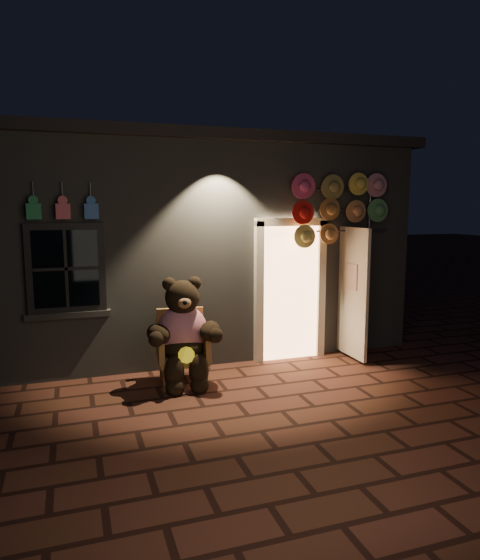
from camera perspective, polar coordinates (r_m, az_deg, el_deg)
name	(u,v)px	position (r m, az deg, el deg)	size (l,w,h in m)	color
ground	(237,402)	(6.25, -0.37, -13.81)	(60.00, 60.00, 0.00)	#572C21
shop_building	(171,239)	(9.67, -7.85, 4.61)	(7.30, 5.95, 3.51)	slate
wicker_armchair	(182,346)	(6.85, -6.63, -7.53)	(0.72, 0.66, 0.98)	#A2713E
teddy_bear	(183,333)	(6.68, -6.49, -6.07)	(1.07, 0.86, 1.48)	#C6153D
hat_rack	(339,208)	(7.81, 11.29, 8.08)	(1.67, 0.22, 2.85)	#59595E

